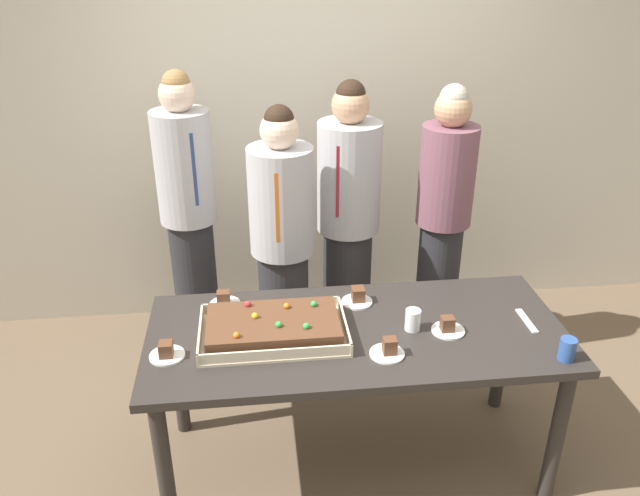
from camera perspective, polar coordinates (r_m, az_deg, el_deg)
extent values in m
plane|color=brown|center=(3.39, 2.97, -18.44)|extent=(12.00, 12.00, 0.00)
cube|color=beige|center=(4.09, -0.22, 13.85)|extent=(8.00, 0.12, 3.00)
cube|color=#2D2826|center=(2.90, 3.32, -7.73)|extent=(1.89, 0.82, 0.04)
cylinder|color=#2D2826|center=(2.89, -13.81, -18.70)|extent=(0.07, 0.07, 0.74)
cylinder|color=#2D2826|center=(3.15, 20.52, -15.51)|extent=(0.07, 0.07, 0.74)
cylinder|color=#2D2826|center=(3.39, -12.65, -10.84)|extent=(0.07, 0.07, 0.74)
cylinder|color=#2D2826|center=(3.61, 16.09, -8.79)|extent=(0.07, 0.07, 0.74)
cube|color=beige|center=(2.86, -4.21, -7.73)|extent=(0.65, 0.41, 0.01)
cube|color=beige|center=(2.68, -4.02, -9.54)|extent=(0.65, 0.01, 0.05)
cube|color=beige|center=(3.01, -4.41, -5.13)|extent=(0.65, 0.01, 0.05)
cube|color=beige|center=(2.85, -10.73, -7.51)|extent=(0.01, 0.41, 0.05)
cube|color=beige|center=(2.87, 2.23, -6.82)|extent=(0.01, 0.41, 0.05)
cube|color=brown|center=(2.83, -4.23, -6.99)|extent=(0.58, 0.34, 0.08)
sphere|color=green|center=(2.75, -3.74, -6.88)|extent=(0.03, 0.03, 0.03)
sphere|color=yellow|center=(2.82, -5.88, -6.08)|extent=(0.03, 0.03, 0.03)
sphere|color=orange|center=(2.70, -7.52, -7.77)|extent=(0.03, 0.03, 0.03)
sphere|color=orange|center=(2.88, -3.02, -5.22)|extent=(0.03, 0.03, 0.03)
sphere|color=green|center=(2.89, -0.57, -5.05)|extent=(0.03, 0.03, 0.03)
sphere|color=red|center=(2.91, -6.49, -5.03)|extent=(0.03, 0.03, 0.03)
sphere|color=green|center=(2.74, -1.23, -7.03)|extent=(0.03, 0.03, 0.03)
cylinder|color=white|center=(2.75, 6.04, -9.43)|extent=(0.15, 0.15, 0.01)
cube|color=brown|center=(2.73, 6.29, -8.73)|extent=(0.06, 0.05, 0.07)
cylinder|color=white|center=(3.09, 3.34, -4.85)|extent=(0.15, 0.15, 0.01)
cube|color=brown|center=(3.08, 3.44, -4.15)|extent=(0.06, 0.07, 0.07)
cylinder|color=white|center=(2.80, -13.58, -9.37)|extent=(0.15, 0.15, 0.01)
cube|color=brown|center=(2.77, -13.68, -8.83)|extent=(0.06, 0.06, 0.06)
cylinder|color=white|center=(3.10, -8.52, -5.02)|extent=(0.15, 0.15, 0.01)
cube|color=brown|center=(3.09, -8.67, -4.42)|extent=(0.06, 0.05, 0.06)
cylinder|color=white|center=(2.93, 11.43, -7.28)|extent=(0.15, 0.15, 0.01)
cube|color=brown|center=(2.91, 11.38, -6.70)|extent=(0.06, 0.05, 0.07)
cylinder|color=white|center=(2.90, 8.34, -6.40)|extent=(0.07, 0.07, 0.10)
cylinder|color=#2D5199|center=(2.87, 21.35, -8.48)|extent=(0.07, 0.07, 0.10)
cube|color=silver|center=(3.10, 18.09, -6.24)|extent=(0.03, 0.20, 0.01)
cylinder|color=#28282D|center=(3.67, -3.20, -6.05)|extent=(0.28, 0.28, 0.84)
cylinder|color=#B2B2B7|center=(3.35, -3.50, 4.24)|extent=(0.35, 0.35, 0.58)
cube|color=orange|center=(3.19, -3.69, 3.61)|extent=(0.04, 0.02, 0.37)
sphere|color=beige|center=(3.23, -3.69, 10.49)|extent=(0.20, 0.20, 0.20)
sphere|color=black|center=(3.21, -3.71, 11.43)|extent=(0.15, 0.15, 0.15)
cylinder|color=#28282D|center=(3.94, 10.41, -3.65)|extent=(0.25, 0.25, 0.89)
cylinder|color=#7A4C5B|center=(3.63, 11.34, 6.38)|extent=(0.31, 0.31, 0.57)
sphere|color=tan|center=(3.52, 11.89, 12.13)|extent=(0.20, 0.20, 0.20)
sphere|color=#B2A899|center=(3.51, 11.97, 13.01)|extent=(0.16, 0.16, 0.16)
cylinder|color=#28282D|center=(4.00, -11.09, -3.26)|extent=(0.26, 0.26, 0.88)
cylinder|color=#B2B2B7|center=(3.69, -12.11, 7.10)|extent=(0.33, 0.33, 0.64)
cube|color=navy|center=(3.54, -11.41, 6.88)|extent=(0.04, 0.02, 0.41)
sphere|color=beige|center=(3.58, -12.74, 13.33)|extent=(0.20, 0.20, 0.20)
sphere|color=olive|center=(3.57, -12.83, 14.19)|extent=(0.16, 0.16, 0.16)
cylinder|color=#28282D|center=(3.93, 2.41, -3.74)|extent=(0.29, 0.29, 0.83)
cylinder|color=#B2B2B7|center=(3.62, 2.63, 6.35)|extent=(0.36, 0.36, 0.64)
cube|color=maroon|center=(3.45, 1.78, 5.93)|extent=(0.04, 0.02, 0.41)
sphere|color=tan|center=(3.50, 2.77, 12.70)|extent=(0.21, 0.21, 0.21)
sphere|color=black|center=(3.49, 2.79, 13.62)|extent=(0.16, 0.16, 0.16)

